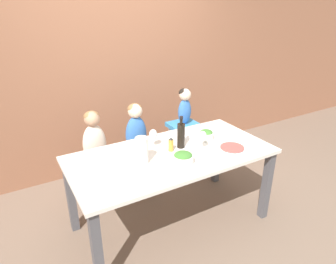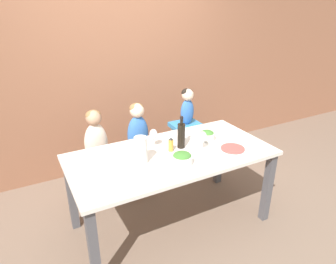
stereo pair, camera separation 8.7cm
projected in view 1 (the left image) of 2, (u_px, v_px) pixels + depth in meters
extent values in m
plane|color=#705B4C|center=(171.00, 222.00, 2.97)|extent=(14.00, 14.00, 0.00)
cube|color=#8E5B42|center=(112.00, 62.00, 3.53)|extent=(10.00, 0.06, 2.70)
cube|color=silver|center=(172.00, 155.00, 2.67)|extent=(1.81, 0.89, 0.03)
cube|color=#4C4C51|center=(97.00, 252.00, 2.13)|extent=(0.07, 0.07, 0.73)
cube|color=#4C4C51|center=(266.00, 185.00, 2.91)|extent=(0.07, 0.07, 0.73)
cube|color=#4C4C51|center=(71.00, 197.00, 2.74)|extent=(0.07, 0.07, 0.73)
cube|color=#4C4C51|center=(217.00, 154.00, 3.52)|extent=(0.07, 0.07, 0.73)
cylinder|color=silver|center=(90.00, 196.00, 3.01)|extent=(0.04, 0.04, 0.43)
cylinder|color=silver|center=(117.00, 187.00, 3.14)|extent=(0.04, 0.04, 0.43)
cylinder|color=silver|center=(82.00, 182.00, 3.24)|extent=(0.04, 0.04, 0.43)
cylinder|color=silver|center=(107.00, 175.00, 3.38)|extent=(0.04, 0.04, 0.43)
cube|color=silver|center=(97.00, 165.00, 3.10)|extent=(0.39, 0.39, 0.05)
cylinder|color=silver|center=(131.00, 183.00, 3.22)|extent=(0.04, 0.04, 0.43)
cylinder|color=silver|center=(155.00, 176.00, 3.35)|extent=(0.04, 0.04, 0.43)
cylinder|color=silver|center=(121.00, 171.00, 3.45)|extent=(0.04, 0.04, 0.43)
cylinder|color=silver|center=(144.00, 165.00, 3.59)|extent=(0.04, 0.04, 0.43)
cube|color=silver|center=(137.00, 155.00, 3.31)|extent=(0.39, 0.39, 0.05)
cylinder|color=silver|center=(180.00, 159.00, 3.49)|extent=(0.04, 0.04, 0.65)
cylinder|color=silver|center=(198.00, 154.00, 3.60)|extent=(0.04, 0.04, 0.65)
cylinder|color=silver|center=(170.00, 151.00, 3.68)|extent=(0.04, 0.04, 0.65)
cylinder|color=silver|center=(187.00, 146.00, 3.80)|extent=(0.04, 0.04, 0.65)
cube|color=teal|center=(184.00, 126.00, 3.50)|extent=(0.34, 0.33, 0.05)
ellipsoid|color=beige|center=(95.00, 144.00, 3.00)|extent=(0.24, 0.14, 0.43)
sphere|color=tan|center=(92.00, 119.00, 2.89)|extent=(0.15, 0.15, 0.15)
ellipsoid|color=olive|center=(91.00, 116.00, 2.89)|extent=(0.15, 0.15, 0.11)
ellipsoid|color=#3366B2|center=(136.00, 135.00, 3.21)|extent=(0.24, 0.14, 0.43)
sphere|color=beige|center=(135.00, 111.00, 3.10)|extent=(0.15, 0.15, 0.15)
ellipsoid|color=olive|center=(135.00, 109.00, 3.10)|extent=(0.15, 0.15, 0.11)
ellipsoid|color=#3366B2|center=(185.00, 112.00, 3.43)|extent=(0.17, 0.10, 0.30)
sphere|color=beige|center=(185.00, 95.00, 3.35)|extent=(0.14, 0.14, 0.14)
ellipsoid|color=black|center=(185.00, 93.00, 3.35)|extent=(0.14, 0.13, 0.10)
cylinder|color=black|center=(181.00, 136.00, 2.73)|extent=(0.07, 0.07, 0.23)
cylinder|color=black|center=(181.00, 120.00, 2.67)|extent=(0.03, 0.03, 0.07)
cylinder|color=black|center=(181.00, 118.00, 2.66)|extent=(0.03, 0.03, 0.02)
cylinder|color=white|center=(142.00, 151.00, 2.45)|extent=(0.10, 0.10, 0.23)
cylinder|color=white|center=(202.00, 149.00, 2.74)|extent=(0.06, 0.06, 0.00)
cylinder|color=white|center=(202.00, 145.00, 2.72)|extent=(0.01, 0.01, 0.08)
ellipsoid|color=white|center=(203.00, 136.00, 2.68)|extent=(0.07, 0.07, 0.10)
cylinder|color=white|center=(154.00, 147.00, 2.77)|extent=(0.06, 0.06, 0.00)
cylinder|color=white|center=(153.00, 143.00, 2.76)|extent=(0.01, 0.01, 0.08)
ellipsoid|color=white|center=(153.00, 134.00, 2.72)|extent=(0.07, 0.07, 0.10)
cylinder|color=silver|center=(183.00, 159.00, 2.48)|extent=(0.18, 0.18, 0.07)
ellipsoid|color=#3D752D|center=(183.00, 155.00, 2.47)|extent=(0.15, 0.15, 0.05)
cylinder|color=silver|center=(206.00, 136.00, 2.91)|extent=(0.15, 0.15, 0.07)
ellipsoid|color=#3D752D|center=(206.00, 132.00, 2.90)|extent=(0.13, 0.13, 0.05)
cylinder|color=silver|center=(123.00, 177.00, 2.28)|extent=(0.22, 0.22, 0.01)
cylinder|color=silver|center=(107.00, 155.00, 2.62)|extent=(0.22, 0.22, 0.01)
cylinder|color=silver|center=(208.00, 129.00, 3.15)|extent=(0.22, 0.22, 0.01)
cylinder|color=#D14C47|center=(232.00, 147.00, 2.75)|extent=(0.22, 0.22, 0.01)
cylinder|color=#BC8E33|center=(171.00, 145.00, 2.68)|extent=(0.05, 0.05, 0.11)
cone|color=black|center=(171.00, 139.00, 2.66)|extent=(0.04, 0.04, 0.02)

